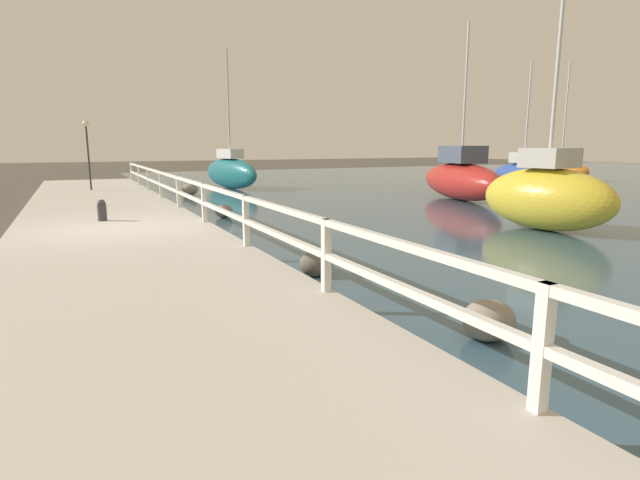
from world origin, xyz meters
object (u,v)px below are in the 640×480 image
(mooring_bollard, at_px, (102,210))
(sailboat_red, at_px, (461,178))
(dock_lamp, at_px, (87,140))
(sailboat_teal, at_px, (231,172))
(sailboat_yellow, at_px, (547,196))
(sailboat_orange, at_px, (561,169))
(sailboat_blue, at_px, (523,173))

(mooring_bollard, relative_size, sailboat_red, 0.08)
(dock_lamp, bearing_deg, sailboat_teal, 12.94)
(sailboat_yellow, bearing_deg, sailboat_teal, 96.84)
(sailboat_red, distance_m, sailboat_orange, 13.78)
(mooring_bollard, bearing_deg, sailboat_teal, 59.75)
(mooring_bollard, xyz_separation_m, sailboat_orange, (25.72, 7.46, 0.17))
(mooring_bollard, distance_m, sailboat_orange, 26.78)
(sailboat_yellow, height_order, sailboat_teal, sailboat_teal)
(sailboat_yellow, xyz_separation_m, sailboat_teal, (-3.59, 15.61, -0.03))
(dock_lamp, xyz_separation_m, sailboat_orange, (25.66, -2.14, -1.62))
(sailboat_red, distance_m, sailboat_teal, 11.25)
(sailboat_orange, distance_m, sailboat_yellow, 19.75)
(dock_lamp, distance_m, sailboat_yellow, 17.37)
(sailboat_yellow, bearing_deg, sailboat_orange, 31.31)
(dock_lamp, height_order, sailboat_red, sailboat_red)
(dock_lamp, xyz_separation_m, sailboat_yellow, (9.98, -14.14, -1.49))
(dock_lamp, bearing_deg, sailboat_yellow, -54.79)
(mooring_bollard, height_order, sailboat_teal, sailboat_teal)
(dock_lamp, height_order, sailboat_yellow, sailboat_yellow)
(mooring_bollard, relative_size, sailboat_blue, 0.09)
(sailboat_red, bearing_deg, sailboat_teal, 140.52)
(mooring_bollard, relative_size, dock_lamp, 0.19)
(dock_lamp, bearing_deg, sailboat_red, -30.35)
(dock_lamp, relative_size, sailboat_teal, 0.43)
(sailboat_red, height_order, sailboat_orange, sailboat_orange)
(dock_lamp, xyz_separation_m, sailboat_blue, (19.97, -4.47, -1.64))
(sailboat_orange, bearing_deg, sailboat_blue, -165.64)
(sailboat_blue, bearing_deg, sailboat_orange, 31.94)
(sailboat_blue, bearing_deg, sailboat_teal, 166.08)
(dock_lamp, relative_size, sailboat_orange, 0.41)
(dock_lamp, relative_size, sailboat_red, 0.43)
(sailboat_blue, xyz_separation_m, sailboat_orange, (5.69, 2.33, 0.02))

